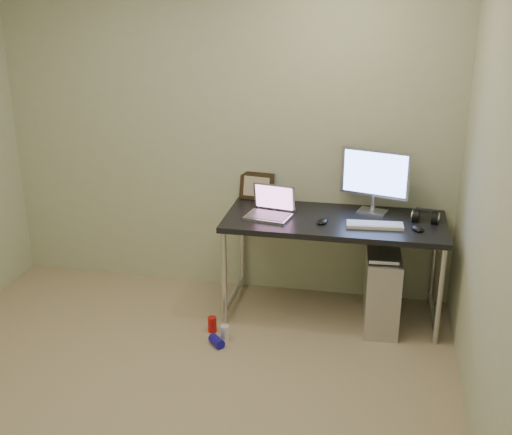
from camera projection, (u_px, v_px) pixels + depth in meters
name	position (u px, v px, depth m)	size (l,w,h in m)	color
floor	(155.00, 414.00, 3.68)	(3.50, 3.50, 0.00)	tan
wall_back	(225.00, 134.00, 4.86)	(3.50, 0.02, 2.50)	beige
wall_right	(504.00, 234.00, 2.92)	(0.02, 3.50, 2.50)	beige
desk	(334.00, 229.00, 4.58)	(1.56, 0.68, 0.75)	black
tower_computer	(382.00, 289.00, 4.56)	(0.26, 0.55, 0.59)	silver
cable_a	(377.00, 252.00, 4.88)	(0.01, 0.01, 0.70)	black
cable_b	(389.00, 256.00, 4.86)	(0.01, 0.01, 0.72)	black
can_red	(212.00, 324.00, 4.53)	(0.06, 0.06, 0.11)	red
can_white	(225.00, 333.00, 4.42)	(0.06, 0.06, 0.11)	white
can_blue	(217.00, 341.00, 4.36)	(0.07, 0.07, 0.12)	#1911B4
laptop	(271.00, 209.00, 4.60)	(0.35, 0.31, 0.22)	silver
monitor	(375.00, 176.00, 4.59)	(0.49, 0.19, 0.47)	silver
keyboard	(375.00, 225.00, 4.40)	(0.38, 0.13, 0.02)	white
mouse_right	(418.00, 227.00, 4.34)	(0.07, 0.12, 0.04)	black
mouse_left	(322.00, 220.00, 4.47)	(0.07, 0.12, 0.04)	black
headphones	(425.00, 217.00, 4.49)	(0.19, 0.11, 0.12)	black
picture_frame	(257.00, 186.00, 4.92)	(0.27, 0.03, 0.22)	black
webcam	(291.00, 193.00, 4.84)	(0.05, 0.04, 0.12)	silver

